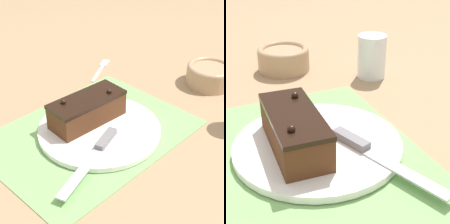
# 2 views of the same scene
# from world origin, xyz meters

# --- Properties ---
(ground_plane) EXTENTS (3.00, 3.00, 0.00)m
(ground_plane) POSITION_xyz_m (0.00, 0.00, 0.00)
(ground_plane) COLOR #9E7F5B
(placemat_woven) EXTENTS (0.46, 0.34, 0.00)m
(placemat_woven) POSITION_xyz_m (0.00, 0.00, 0.00)
(placemat_woven) COLOR #7AB266
(placemat_woven) RESTS_ON ground_plane
(cake_plate) EXTENTS (0.28, 0.28, 0.01)m
(cake_plate) POSITION_xyz_m (-0.02, 0.01, 0.01)
(cake_plate) COLOR white
(cake_plate) RESTS_ON placemat_woven
(chocolate_cake) EXTENTS (0.19, 0.09, 0.07)m
(chocolate_cake) POSITION_xyz_m (-0.02, -0.03, 0.05)
(chocolate_cake) COLOR #512D19
(chocolate_cake) RESTS_ON cake_plate
(serving_knife) EXTENTS (0.22, 0.09, 0.01)m
(serving_knife) POSITION_xyz_m (0.05, 0.07, 0.02)
(serving_knife) COLOR slate
(serving_knife) RESTS_ON cake_plate
(drinking_glass) EXTENTS (0.07, 0.07, 0.10)m
(drinking_glass) POSITION_xyz_m (-0.26, 0.25, 0.05)
(drinking_glass) COLOR white
(drinking_glass) RESTS_ON ground_plane
(small_bowl) EXTENTS (0.13, 0.13, 0.06)m
(small_bowl) POSITION_xyz_m (-0.39, 0.07, 0.03)
(small_bowl) COLOR tan
(small_bowl) RESTS_ON ground_plane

